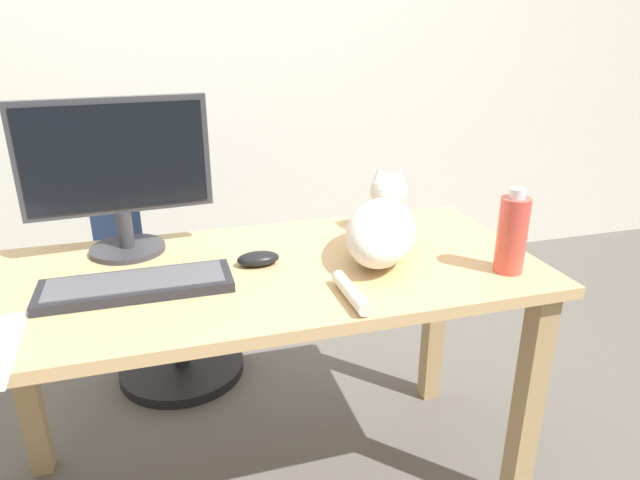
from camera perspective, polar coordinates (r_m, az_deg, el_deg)
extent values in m
cube|color=beige|center=(2.83, -12.79, 20.66)|extent=(6.00, 0.04, 2.60)
cube|color=tan|center=(1.45, -6.09, -3.45)|extent=(1.44, 0.66, 0.03)
cube|color=tan|center=(1.66, 20.36, -15.57)|extent=(0.06, 0.06, 0.69)
cube|color=tan|center=(1.89, -27.92, -12.14)|extent=(0.06, 0.06, 0.69)
cube|color=tan|center=(2.04, 11.58, -7.35)|extent=(0.06, 0.06, 0.69)
cylinder|color=black|center=(2.36, -13.82, -12.46)|extent=(0.48, 0.48, 0.04)
cylinder|color=black|center=(2.26, -14.26, -8.28)|extent=(0.06, 0.06, 0.44)
cylinder|color=navy|center=(2.15, -14.85, -2.52)|extent=(0.44, 0.44, 0.06)
cube|color=navy|center=(2.01, -20.31, 2.22)|extent=(0.19, 0.35, 0.40)
cylinder|color=#333338|center=(1.63, -18.97, -0.85)|extent=(0.20, 0.20, 0.01)
cylinder|color=#333338|center=(1.61, -19.22, 1.05)|extent=(0.04, 0.04, 0.10)
cube|color=#333338|center=(1.55, -20.11, 7.99)|extent=(0.48, 0.06, 0.30)
cube|color=black|center=(1.54, -20.09, 7.88)|extent=(0.45, 0.04, 0.27)
cube|color=#232328|center=(1.38, -18.16, -4.47)|extent=(0.44, 0.15, 0.02)
cube|color=#515156|center=(1.38, -18.23, -3.94)|extent=(0.40, 0.12, 0.00)
ellipsoid|color=silver|center=(1.48, 6.22, 0.89)|extent=(0.33, 0.40, 0.15)
sphere|color=silver|center=(1.67, 7.00, 5.00)|extent=(0.11, 0.11, 0.11)
cone|color=silver|center=(1.66, 6.03, 6.71)|extent=(0.04, 0.04, 0.04)
cone|color=silver|center=(1.65, 8.13, 6.58)|extent=(0.04, 0.04, 0.04)
cylinder|color=silver|center=(1.27, 3.16, -5.33)|extent=(0.03, 0.18, 0.03)
ellipsoid|color=black|center=(1.46, -6.32, -1.89)|extent=(0.11, 0.06, 0.04)
cylinder|color=#D84C3D|center=(1.46, 18.96, 0.44)|extent=(0.07, 0.07, 0.19)
cylinder|color=silver|center=(1.43, 19.47, 4.50)|extent=(0.04, 0.04, 0.02)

